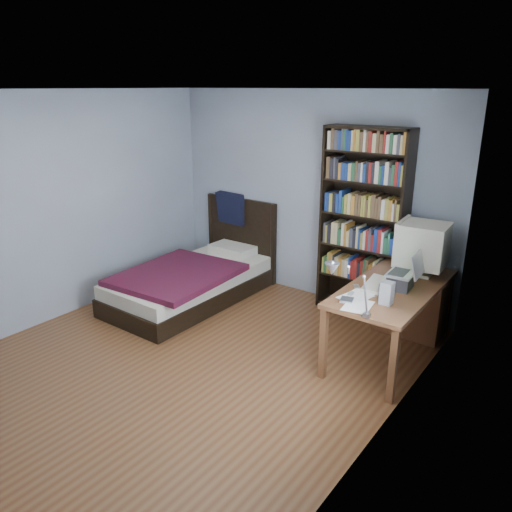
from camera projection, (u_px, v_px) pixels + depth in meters
name	position (u px, v px, depth m)	size (l,w,h in m)	color
room	(190.00, 236.00, 4.47)	(4.20, 4.24, 2.50)	brown
desk	(407.00, 301.00, 5.16)	(0.75, 1.60, 0.73)	brown
crt_monitor	(421.00, 245.00, 4.93)	(0.50, 0.46, 0.54)	beige
laptop	(403.00, 278.00, 4.63)	(0.31, 0.32, 0.37)	#2D2D30
desk_lamp	(338.00, 274.00, 3.74)	(0.22, 0.48, 0.57)	#99999E
keyboard	(376.00, 284.00, 4.73)	(0.17, 0.44, 0.03)	beige
speaker	(387.00, 293.00, 4.31)	(0.10, 0.10, 0.20)	gray
soda_can	(394.00, 272.00, 4.92)	(0.06, 0.06, 0.11)	#083C08
mouse	(404.00, 277.00, 4.90)	(0.06, 0.10, 0.03)	silver
phone_silver	(357.00, 287.00, 4.68)	(0.05, 0.10, 0.02)	silver
phone_grey	(351.00, 294.00, 4.53)	(0.04, 0.08, 0.02)	gray
external_drive	(347.00, 300.00, 4.38)	(0.11, 0.11, 0.02)	gray
bookshelf	(363.00, 224.00, 5.56)	(0.96, 0.30, 2.13)	black
bed	(196.00, 278.00, 6.22)	(1.21, 2.16, 1.16)	black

